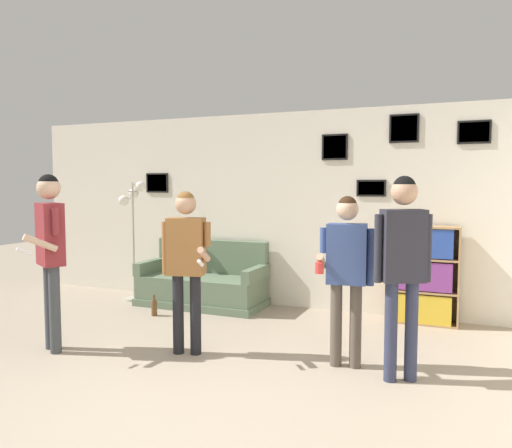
{
  "coord_description": "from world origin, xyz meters",
  "views": [
    {
      "loc": [
        2.1,
        -2.86,
        1.69
      ],
      "look_at": [
        0.16,
        1.85,
        1.3
      ],
      "focal_mm": 35.0,
      "sensor_mm": 36.0,
      "label": 1
    }
  ],
  "objects_px": {
    "person_player_foreground_left": "(50,242)",
    "person_player_foreground_center": "(186,255)",
    "person_watcher_holding_cup": "(346,264)",
    "drinking_cup": "(408,221)",
    "person_spectator_near_bookshelf": "(403,255)",
    "floor_lamp": "(133,216)",
    "couch": "(203,284)",
    "bookshelf": "(423,275)",
    "bottle_on_floor": "(154,307)"
  },
  "relations": [
    {
      "from": "person_player_foreground_left",
      "to": "person_player_foreground_center",
      "type": "height_order",
      "value": "person_player_foreground_left"
    },
    {
      "from": "person_watcher_holding_cup",
      "to": "drinking_cup",
      "type": "height_order",
      "value": "person_watcher_holding_cup"
    },
    {
      "from": "person_watcher_holding_cup",
      "to": "person_spectator_near_bookshelf",
      "type": "relative_size",
      "value": 0.9
    },
    {
      "from": "floor_lamp",
      "to": "drinking_cup",
      "type": "bearing_deg",
      "value": 4.67
    },
    {
      "from": "person_player_foreground_left",
      "to": "person_watcher_holding_cup",
      "type": "bearing_deg",
      "value": 13.66
    },
    {
      "from": "couch",
      "to": "bookshelf",
      "type": "bearing_deg",
      "value": 3.79
    },
    {
      "from": "person_spectator_near_bookshelf",
      "to": "person_player_foreground_left",
      "type": "bearing_deg",
      "value": -170.93
    },
    {
      "from": "floor_lamp",
      "to": "person_watcher_holding_cup",
      "type": "height_order",
      "value": "floor_lamp"
    },
    {
      "from": "bookshelf",
      "to": "person_player_foreground_center",
      "type": "bearing_deg",
      "value": -135.2
    },
    {
      "from": "bookshelf",
      "to": "person_spectator_near_bookshelf",
      "type": "height_order",
      "value": "person_spectator_near_bookshelf"
    },
    {
      "from": "person_player_foreground_center",
      "to": "floor_lamp",
      "type": "bearing_deg",
      "value": 137.48
    },
    {
      "from": "floor_lamp",
      "to": "person_player_foreground_left",
      "type": "distance_m",
      "value": 2.3
    },
    {
      "from": "bookshelf",
      "to": "drinking_cup",
      "type": "height_order",
      "value": "drinking_cup"
    },
    {
      "from": "person_watcher_holding_cup",
      "to": "bottle_on_floor",
      "type": "distance_m",
      "value": 2.96
    },
    {
      "from": "person_player_foreground_center",
      "to": "drinking_cup",
      "type": "bearing_deg",
      "value": 47.37
    },
    {
      "from": "floor_lamp",
      "to": "person_player_foreground_center",
      "type": "xyz_separation_m",
      "value": [
        1.93,
        -1.77,
        -0.24
      ]
    },
    {
      "from": "bookshelf",
      "to": "person_spectator_near_bookshelf",
      "type": "bearing_deg",
      "value": -90.96
    },
    {
      "from": "person_spectator_near_bookshelf",
      "to": "person_watcher_holding_cup",
      "type": "bearing_deg",
      "value": 163.1
    },
    {
      "from": "person_spectator_near_bookshelf",
      "to": "bookshelf",
      "type": "bearing_deg",
      "value": 89.04
    },
    {
      "from": "person_player_foreground_center",
      "to": "drinking_cup",
      "type": "xyz_separation_m",
      "value": [
        1.92,
        2.09,
        0.25
      ]
    },
    {
      "from": "bottle_on_floor",
      "to": "floor_lamp",
      "type": "bearing_deg",
      "value": 140.31
    },
    {
      "from": "bookshelf",
      "to": "person_player_foreground_center",
      "type": "distance_m",
      "value": 2.99
    },
    {
      "from": "person_player_foreground_center",
      "to": "person_spectator_near_bookshelf",
      "type": "distance_m",
      "value": 2.07
    },
    {
      "from": "drinking_cup",
      "to": "bottle_on_floor",
      "type": "bearing_deg",
      "value": -162.46
    },
    {
      "from": "floor_lamp",
      "to": "person_player_foreground_center",
      "type": "height_order",
      "value": "floor_lamp"
    },
    {
      "from": "person_watcher_holding_cup",
      "to": "person_spectator_near_bookshelf",
      "type": "bearing_deg",
      "value": -16.9
    },
    {
      "from": "person_watcher_holding_cup",
      "to": "drinking_cup",
      "type": "xyz_separation_m",
      "value": [
        0.37,
        1.83,
        0.28
      ]
    },
    {
      "from": "floor_lamp",
      "to": "person_player_foreground_center",
      "type": "bearing_deg",
      "value": -42.52
    },
    {
      "from": "floor_lamp",
      "to": "person_watcher_holding_cup",
      "type": "bearing_deg",
      "value": -23.55
    },
    {
      "from": "couch",
      "to": "floor_lamp",
      "type": "xyz_separation_m",
      "value": [
        -1.09,
        -0.12,
        0.95
      ]
    },
    {
      "from": "bookshelf",
      "to": "person_spectator_near_bookshelf",
      "type": "distance_m",
      "value": 2.05
    },
    {
      "from": "couch",
      "to": "bottle_on_floor",
      "type": "bearing_deg",
      "value": -111.5
    },
    {
      "from": "bookshelf",
      "to": "person_spectator_near_bookshelf",
      "type": "relative_size",
      "value": 0.68
    },
    {
      "from": "couch",
      "to": "bookshelf",
      "type": "height_order",
      "value": "bookshelf"
    },
    {
      "from": "person_player_foreground_left",
      "to": "person_watcher_holding_cup",
      "type": "distance_m",
      "value": 2.96
    },
    {
      "from": "person_watcher_holding_cup",
      "to": "person_player_foreground_left",
      "type": "bearing_deg",
      "value": -166.34
    },
    {
      "from": "bottle_on_floor",
      "to": "person_player_foreground_left",
      "type": "bearing_deg",
      "value": -96.41
    },
    {
      "from": "floor_lamp",
      "to": "person_player_foreground_left",
      "type": "relative_size",
      "value": 0.97
    },
    {
      "from": "person_spectator_near_bookshelf",
      "to": "couch",
      "type": "bearing_deg",
      "value": 148.31
    },
    {
      "from": "person_player_foreground_left",
      "to": "person_watcher_holding_cup",
      "type": "xyz_separation_m",
      "value": [
        2.87,
        0.7,
        -0.15
      ]
    },
    {
      "from": "bookshelf",
      "to": "person_player_foreground_left",
      "type": "relative_size",
      "value": 0.67
    },
    {
      "from": "person_watcher_holding_cup",
      "to": "drinking_cup",
      "type": "distance_m",
      "value": 1.89
    },
    {
      "from": "person_spectator_near_bookshelf",
      "to": "bottle_on_floor",
      "type": "distance_m",
      "value": 3.52
    },
    {
      "from": "couch",
      "to": "person_player_foreground_center",
      "type": "distance_m",
      "value": 2.19
    },
    {
      "from": "couch",
      "to": "person_player_foreground_left",
      "type": "bearing_deg",
      "value": -101.62
    },
    {
      "from": "bookshelf",
      "to": "drinking_cup",
      "type": "distance_m",
      "value": 0.68
    },
    {
      "from": "couch",
      "to": "person_player_foreground_left",
      "type": "height_order",
      "value": "person_player_foreground_left"
    },
    {
      "from": "couch",
      "to": "person_watcher_holding_cup",
      "type": "distance_m",
      "value": 2.98
    },
    {
      "from": "person_player_foreground_center",
      "to": "drinking_cup",
      "type": "distance_m",
      "value": 2.85
    },
    {
      "from": "floor_lamp",
      "to": "person_watcher_holding_cup",
      "type": "distance_m",
      "value": 3.81
    }
  ]
}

